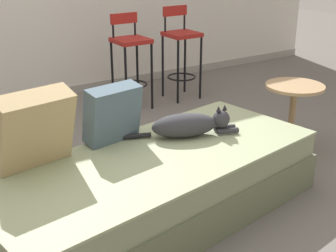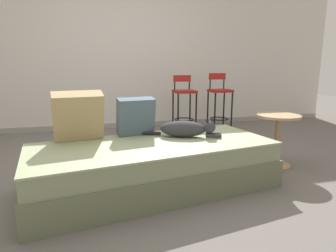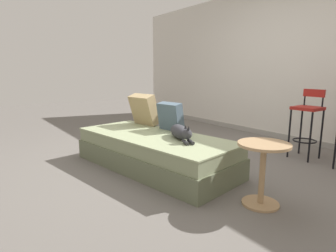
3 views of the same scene
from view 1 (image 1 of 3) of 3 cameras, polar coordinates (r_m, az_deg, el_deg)
name	(u,v)px [view 1 (image 1 of 3)]	position (r m, az deg, el deg)	size (l,w,h in m)	color
ground_plane	(125,189)	(3.19, -5.25, -7.67)	(16.00, 16.00, 0.00)	#66605B
wall_baseboard_trim	(25,98)	(5.07, -17.08, 3.28)	(8.00, 0.02, 0.09)	gray
couch	(156,186)	(2.78, -1.48, -7.36)	(2.18, 1.19, 0.40)	#636B50
throw_pillow_corner	(33,129)	(2.59, -16.12, -0.37)	(0.45, 0.33, 0.44)	tan
throw_pillow_middle	(113,114)	(2.84, -6.78, 1.49)	(0.37, 0.23, 0.36)	#4C6070
cat	(189,125)	(2.94, 2.60, 0.15)	(0.71, 0.34, 0.19)	#333338
bar_stool_near_window	(131,53)	(4.59, -4.59, 8.81)	(0.32, 0.32, 0.92)	black
bar_stool_by_doorway	(181,46)	(4.90, 1.58, 9.67)	(0.32, 0.32, 0.94)	black
side_table	(293,109)	(3.69, 14.95, 1.99)	(0.44, 0.44, 0.56)	tan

